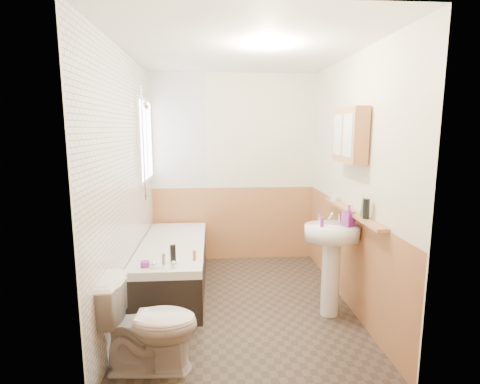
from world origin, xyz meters
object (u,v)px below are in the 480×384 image
at_px(pine_shelf, 352,212).
at_px(sink, 331,251).
at_px(toilet, 149,324).
at_px(medicine_cabinet, 350,135).
at_px(bathtub, 173,264).

bearing_deg(pine_shelf, sink, -165.35).
bearing_deg(toilet, medicine_cabinet, -60.96).
relative_size(toilet, sink, 0.72).
height_order(toilet, pine_shelf, pine_shelf).
height_order(bathtub, medicine_cabinet, medicine_cabinet).
bearing_deg(toilet, sink, -62.44).
xyz_separation_m(toilet, medicine_cabinet, (1.77, 0.85, 1.37)).
xyz_separation_m(pine_shelf, medicine_cabinet, (-0.03, 0.08, 0.72)).
bearing_deg(sink, toilet, -157.29).
bearing_deg(sink, medicine_cabinet, 36.19).
xyz_separation_m(bathtub, sink, (1.57, -0.73, 0.36)).
bearing_deg(bathtub, toilet, -91.19).
xyz_separation_m(bathtub, pine_shelf, (1.77, -0.67, 0.73)).
height_order(pine_shelf, medicine_cabinet, medicine_cabinet).
relative_size(toilet, pine_shelf, 0.54).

